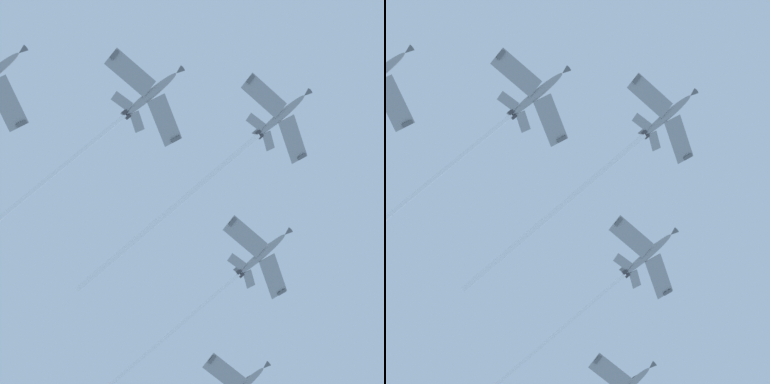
# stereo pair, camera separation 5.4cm
# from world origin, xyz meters

# --- Properties ---
(jet_lead) EXTENTS (33.23, 45.01, 25.92)m
(jet_lead) POSITION_xyz_m (4.51, -34.34, 136.90)
(jet_lead) COLOR gray
(jet_left_wing) EXTENTS (33.10, 43.45, 25.13)m
(jet_left_wing) POSITION_xyz_m (-5.40, -54.84, 131.22)
(jet_left_wing) COLOR gray
(jet_right_wing) EXTENTS (28.49, 37.36, 22.79)m
(jet_right_wing) POSITION_xyz_m (25.95, -32.14, 131.78)
(jet_right_wing) COLOR gray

